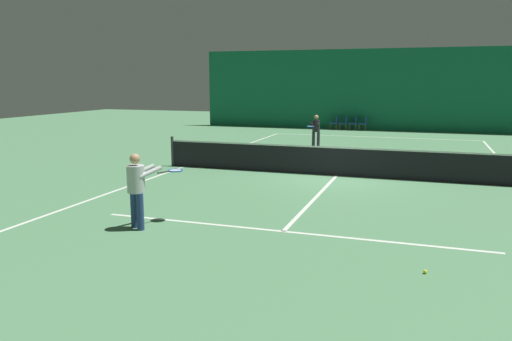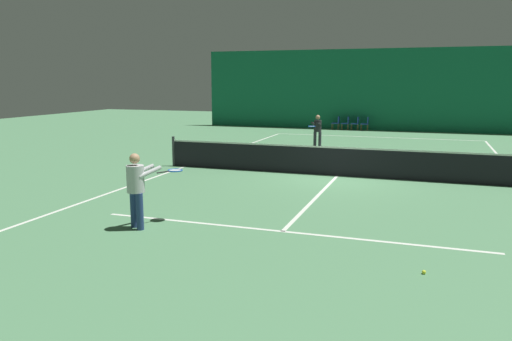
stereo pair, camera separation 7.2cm
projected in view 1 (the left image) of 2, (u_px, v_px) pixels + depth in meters
ground_plane at (336, 176)px, 16.19m from camera, size 60.00×60.00×0.00m
backdrop_curtain at (382, 90)px, 30.53m from camera, size 23.00×0.12×4.97m
court_line_baseline_far at (374, 137)px, 27.28m from camera, size 11.00×0.10×0.00m
court_line_service_far at (361, 150)px, 22.15m from camera, size 8.25×0.10×0.00m
court_line_service_near at (283, 231)px, 10.22m from camera, size 8.25×0.10×0.00m
court_line_sideline_left at (184, 166)px, 17.93m from camera, size 0.10×23.80×0.00m
court_line_centre at (336, 176)px, 16.19m from camera, size 0.10×12.80×0.00m
tennis_net at (337, 160)px, 16.10m from camera, size 12.00×0.10×1.07m
player_near at (138, 185)px, 10.29m from camera, size 0.93×1.32×1.59m
player_far at (316, 129)px, 22.83m from camera, size 0.44×1.30×1.50m
courtside_chair_0 at (335, 122)px, 31.24m from camera, size 0.44×0.44×0.84m
courtside_chair_1 at (344, 122)px, 31.05m from camera, size 0.44×0.44×0.84m
courtside_chair_2 at (354, 122)px, 30.86m from camera, size 0.44×0.44×0.84m
courtside_chair_3 at (364, 123)px, 30.67m from camera, size 0.44×0.44×0.84m
tennis_ball at (425, 272)px, 7.99m from camera, size 0.07×0.07×0.07m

